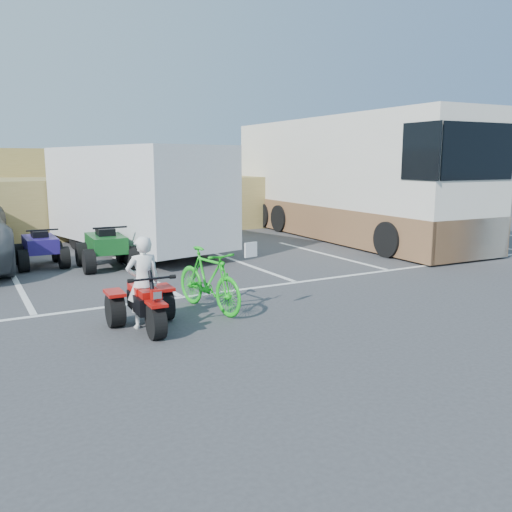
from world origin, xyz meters
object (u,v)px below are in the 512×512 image
rider (143,282)px  quad_atv_blue (42,266)px  quad_atv_green (107,268)px  cargo_trailer (135,196)px  rv_motorhome (346,187)px  green_dirt_bike (209,280)px  red_trike_atv (147,330)px

rider → quad_atv_blue: 6.27m
quad_atv_blue → quad_atv_green: 1.71m
cargo_trailer → rv_motorhome: size_ratio=0.62×
green_dirt_bike → rv_motorhome: size_ratio=0.17×
rider → green_dirt_bike: bearing=-160.9°
red_trike_atv → rider: bearing=90.0°
green_dirt_bike → rv_motorhome: (8.03, 6.30, 1.16)m
red_trike_atv → quad_atv_green: bearing=84.8°
red_trike_atv → quad_atv_green: size_ratio=0.84×
cargo_trailer → quad_atv_green: 2.90m
quad_atv_green → rider: bearing=-94.4°
cargo_trailer → quad_atv_blue: size_ratio=4.40×
green_dirt_bike → rv_motorhome: 10.27m
rider → quad_atv_blue: rider is taller
rider → rv_motorhome: (9.34, 6.70, 0.98)m
red_trike_atv → cargo_trailer: size_ratio=0.21×
red_trike_atv → quad_atv_green: 5.40m
quad_atv_blue → cargo_trailer: bearing=19.9°
rider → rv_motorhome: size_ratio=0.13×
red_trike_atv → rider: 0.76m
red_trike_atv → green_dirt_bike: bearing=24.8°
rider → cargo_trailer: size_ratio=0.22×
red_trike_atv → quad_atv_green: quad_atv_green is taller
red_trike_atv → cargo_trailer: cargo_trailer is taller
rider → green_dirt_bike: size_ratio=0.79×
rv_motorhome → quad_atv_blue: size_ratio=7.13×
rv_motorhome → quad_atv_blue: (-10.07, -0.53, -1.73)m
green_dirt_bike → quad_atv_green: bearing=87.1°
rider → rv_motorhome: bearing=-142.3°
red_trike_atv → rv_motorhome: rv_motorhome is taller
red_trike_atv → green_dirt_bike: (1.32, 0.55, 0.56)m
rider → quad_atv_green: 5.30m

